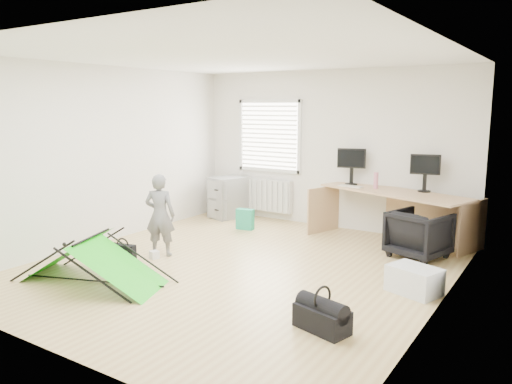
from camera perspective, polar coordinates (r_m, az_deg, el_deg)
The scene contains 18 objects.
ground at distance 6.63m, azimuth -1.89°, elevation -8.62°, with size 5.50×5.50×0.00m, color tan.
back_wall at distance 8.72m, azimuth 8.42°, elevation 4.81°, with size 5.00×0.02×2.70m, color silver.
window at distance 9.23m, azimuth 1.51°, elevation 6.43°, with size 1.20×0.06×1.20m, color silver.
radiator at distance 9.33m, azimuth 1.35°, elevation -0.35°, with size 1.00×0.12×0.60m, color silver.
desk at distance 8.02m, azimuth 15.27°, elevation -2.72°, with size 2.36×0.75×0.80m, color tan.
filing_cabinet at distance 9.47m, azimuth -3.18°, elevation -0.60°, with size 0.50×0.66×0.77m, color gray.
monitor_left at distance 8.39m, azimuth 10.87°, elevation 2.32°, with size 0.46×0.10×0.44m, color black.
monitor_right at distance 7.99m, azimuth 18.74°, elevation 1.52°, with size 0.44×0.10×0.42m, color black.
keyboard at distance 8.19m, azimuth 10.79°, elevation 0.64°, with size 0.40×0.14×0.02m, color beige.
thermos at distance 8.09m, azimuth 13.55°, elevation 1.29°, with size 0.07×0.07×0.26m, color #CC728C.
office_chair at distance 7.33m, azimuth 18.13°, elevation -4.61°, with size 0.71×0.73×0.66m, color black.
person at distance 7.13m, azimuth -10.91°, elevation -2.61°, with size 0.43×0.28×1.17m, color slate.
kite at distance 6.33m, azimuth -18.15°, elevation -7.36°, with size 1.81×0.79×0.56m, color #19C012, non-canonical shape.
storage_crate at distance 5.99m, azimuth 17.63°, elevation -9.57°, with size 0.55×0.38×0.31m, color silver.
tote_bag at distance 8.57m, azimuth -1.26°, elevation -3.12°, with size 0.30×0.13×0.35m, color #1E966C.
laptop_bag at distance 6.97m, azimuth -14.94°, elevation -6.87°, with size 0.36×0.11×0.27m, color black.
white_box at distance 7.12m, azimuth -11.54°, elevation -7.05°, with size 0.11×0.11×0.11m, color silver.
duffel_bag at distance 4.89m, azimuth 7.55°, elevation -14.17°, with size 0.53×0.27×0.23m, color black.
Camera 1 is at (3.58, -5.16, 2.10)m, focal length 35.00 mm.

